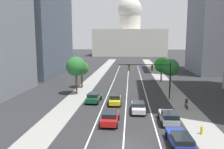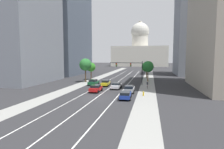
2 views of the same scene
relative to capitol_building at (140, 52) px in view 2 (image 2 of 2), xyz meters
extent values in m
plane|color=#2B2B2D|center=(0.00, -93.37, -12.40)|extent=(400.00, 400.00, 0.00)
cube|color=gray|center=(-8.81, -98.37, -12.39)|extent=(3.62, 130.00, 0.01)
cube|color=gray|center=(8.81, -98.37, -12.39)|extent=(3.62, 130.00, 0.01)
cube|color=white|center=(-3.50, -108.37, -12.39)|extent=(0.16, 90.00, 0.01)
cube|color=white|center=(0.00, -108.37, -12.39)|extent=(0.16, 90.00, 0.01)
cube|color=white|center=(3.50, -108.37, -12.39)|extent=(0.16, 90.00, 0.01)
cube|color=gray|center=(-30.23, -116.57, 7.33)|extent=(20.72, 21.48, 39.45)
cube|color=#4C5666|center=(-27.67, -88.37, 15.73)|extent=(15.60, 27.53, 56.25)
cube|color=gray|center=(29.63, -81.74, 7.71)|extent=(19.52, 18.96, 40.21)
cube|color=beige|center=(0.00, 0.00, -3.92)|extent=(46.63, 27.67, 16.95)
cylinder|color=beige|center=(0.00, 0.00, 8.93)|extent=(14.06, 14.06, 8.76)
sphere|color=beige|center=(0.00, 0.00, 17.65)|extent=(15.79, 15.79, 15.79)
cylinder|color=beige|center=(0.00, 0.00, 24.76)|extent=(2.84, 2.84, 3.95)
cube|color=#14512D|center=(-5.25, -118.29, -11.74)|extent=(2.03, 4.29, 0.67)
cube|color=black|center=(-5.26, -118.59, -11.14)|extent=(1.79, 2.23, 0.54)
cylinder|color=black|center=(-6.10, -116.81, -12.08)|extent=(0.25, 0.65, 0.64)
cylinder|color=black|center=(-4.27, -116.90, -12.08)|extent=(0.25, 0.65, 0.64)
cylinder|color=black|center=(-6.23, -119.68, -12.08)|extent=(0.25, 0.65, 0.64)
cylinder|color=black|center=(-4.40, -119.76, -12.08)|extent=(0.25, 0.65, 0.64)
cube|color=#B2B5BA|center=(5.25, -126.67, -11.74)|extent=(1.90, 4.39, 0.67)
cube|color=black|center=(5.26, -127.61, -11.12)|extent=(1.73, 2.36, 0.56)
cylinder|color=black|center=(4.31, -125.19, -12.08)|extent=(0.23, 0.64, 0.64)
cylinder|color=black|center=(6.17, -125.18, -12.08)|extent=(0.23, 0.64, 0.64)
cylinder|color=black|center=(4.33, -128.17, -12.08)|extent=(0.23, 0.64, 0.64)
cylinder|color=black|center=(6.19, -128.15, -12.08)|extent=(0.23, 0.64, 0.64)
cube|color=#1E389E|center=(5.25, -132.80, -11.76)|extent=(1.96, 4.59, 0.63)
cube|color=black|center=(5.30, -133.73, -11.21)|extent=(1.72, 2.56, 0.47)
cylinder|color=black|center=(4.30, -131.31, -12.08)|extent=(0.25, 0.65, 0.64)
cylinder|color=black|center=(6.04, -131.22, -12.08)|extent=(0.25, 0.65, 0.64)
cylinder|color=black|center=(4.46, -134.37, -12.08)|extent=(0.25, 0.65, 0.64)
cylinder|color=black|center=(6.19, -134.29, -12.08)|extent=(0.25, 0.65, 0.64)
cube|color=red|center=(-1.75, -127.66, -11.73)|extent=(1.87, 4.16, 0.69)
cube|color=black|center=(-1.75, -127.91, -11.12)|extent=(1.70, 2.18, 0.52)
cylinder|color=black|center=(-2.63, -126.24, -12.08)|extent=(0.23, 0.64, 0.64)
cylinder|color=black|center=(-0.82, -126.27, -12.08)|extent=(0.23, 0.64, 0.64)
cylinder|color=black|center=(-2.68, -129.05, -12.08)|extent=(0.23, 0.64, 0.64)
cylinder|color=black|center=(-0.87, -129.08, -12.08)|extent=(0.23, 0.64, 0.64)
cube|color=yellow|center=(-1.75, -119.08, -11.77)|extent=(1.88, 4.52, 0.62)
cube|color=black|center=(-1.75, -119.12, -11.16)|extent=(1.66, 2.41, 0.59)
cylinder|color=black|center=(-2.66, -117.60, -12.08)|extent=(0.24, 0.65, 0.64)
cylinder|color=black|center=(-0.95, -117.53, -12.08)|extent=(0.24, 0.65, 0.64)
cylinder|color=black|center=(-2.54, -120.62, -12.08)|extent=(0.24, 0.65, 0.64)
cylinder|color=black|center=(-0.84, -120.56, -12.08)|extent=(0.24, 0.65, 0.64)
cube|color=silver|center=(1.75, -122.84, -11.76)|extent=(1.80, 4.53, 0.64)
cube|color=black|center=(1.75, -122.94, -11.21)|extent=(1.65, 2.19, 0.47)
cylinder|color=black|center=(0.85, -121.30, -12.08)|extent=(0.22, 0.64, 0.64)
cylinder|color=black|center=(2.65, -121.30, -12.08)|extent=(0.22, 0.64, 0.64)
cylinder|color=black|center=(0.85, -124.38, -12.08)|extent=(0.22, 0.64, 0.64)
cylinder|color=black|center=(2.65, -124.38, -12.08)|extent=(0.22, 0.64, 0.64)
cylinder|color=black|center=(7.30, -115.27, -9.27)|extent=(0.20, 0.20, 6.26)
cylinder|color=black|center=(2.95, -115.27, -6.54)|extent=(8.70, 0.14, 0.14)
cube|color=black|center=(4.25, -115.27, -7.09)|extent=(0.32, 0.28, 0.96)
sphere|color=red|center=(4.25, -115.42, -6.79)|extent=(0.20, 0.20, 0.20)
sphere|color=orange|center=(4.25, -115.42, -7.09)|extent=(0.20, 0.20, 0.20)
sphere|color=green|center=(4.25, -115.42, -7.39)|extent=(0.20, 0.20, 0.20)
cube|color=black|center=(0.34, -115.27, -7.09)|extent=(0.32, 0.28, 0.96)
sphere|color=red|center=(0.34, -115.42, -6.79)|extent=(0.20, 0.20, 0.20)
sphere|color=orange|center=(0.34, -115.42, -7.09)|extent=(0.20, 0.20, 0.20)
sphere|color=green|center=(0.34, -115.42, -7.39)|extent=(0.20, 0.20, 0.20)
cylinder|color=yellow|center=(8.23, -129.87, -12.05)|extent=(0.26, 0.26, 0.70)
sphere|color=yellow|center=(8.23, -129.87, -11.62)|extent=(0.26, 0.26, 0.26)
cylinder|color=yellow|center=(8.23, -130.03, -12.01)|extent=(0.10, 0.12, 0.10)
cylinder|color=black|center=(8.80, -121.26, -12.07)|extent=(0.06, 0.66, 0.66)
cylinder|color=black|center=(8.81, -120.22, -12.07)|extent=(0.06, 0.66, 0.66)
cube|color=#A51919|center=(8.80, -120.74, -11.85)|extent=(0.07, 1.00, 0.36)
cube|color=#262833|center=(8.80, -120.79, -11.22)|extent=(0.36, 0.28, 0.64)
sphere|color=tan|center=(8.80, -120.72, -10.79)|extent=(0.22, 0.22, 0.22)
cylinder|color=#51381E|center=(-9.61, -107.22, -10.82)|extent=(0.32, 0.32, 3.14)
sphere|color=#2C7821|center=(-9.61, -107.22, -8.23)|extent=(2.93, 2.93, 2.93)
cylinder|color=#51381E|center=(-9.32, -113.17, -10.43)|extent=(0.32, 0.32, 3.94)
sphere|color=#2A6D30|center=(-9.32, -113.17, -7.19)|extent=(3.61, 3.61, 3.61)
cylinder|color=#51381E|center=(8.14, -98.44, -11.01)|extent=(0.32, 0.32, 2.78)
sphere|color=#21891F|center=(8.14, -98.44, -8.38)|extent=(3.54, 3.54, 3.54)
cylinder|color=#51381E|center=(8.73, -107.53, -10.73)|extent=(0.32, 0.32, 3.33)
sphere|color=#256F2E|center=(8.73, -107.53, -7.87)|extent=(3.41, 3.41, 3.41)
camera|label=1|loc=(0.55, -153.26, -2.55)|focal=36.00mm
camera|label=2|loc=(9.42, -164.24, -5.25)|focal=29.31mm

